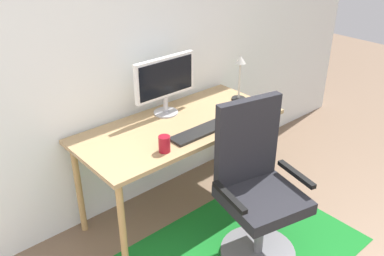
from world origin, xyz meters
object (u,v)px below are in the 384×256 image
computer_mouse (227,117)px  keyboard (199,132)px  coffee_cup (164,144)px  monitor (165,80)px  office_chair (256,197)px  desk (179,133)px  desk_lamp (240,73)px  cell_phone (238,110)px

computer_mouse → keyboard: bearing=-173.8°
coffee_cup → monitor: bearing=51.1°
keyboard → office_chair: office_chair is taller
desk → keyboard: bearing=-87.3°
monitor → office_chair: (0.05, -0.87, -0.55)m
desk_lamp → coffee_cup: bearing=-165.2°
monitor → office_chair: bearing=-87.0°
computer_mouse → cell_phone: bearing=14.3°
desk_lamp → computer_mouse: bearing=-150.1°
coffee_cup → computer_mouse: bearing=6.1°
desk → desk_lamp: (0.62, 0.02, 0.29)m
desk → monitor: 0.39m
keyboard → desk_lamp: size_ratio=1.20×
monitor → keyboard: bearing=-93.7°
desk → cell_phone: cell_phone is taller
office_chair → desk_lamp: bearing=64.7°
monitor → desk_lamp: size_ratio=1.40×
desk → computer_mouse: (0.31, -0.16, 0.09)m
keyboard → desk_lamp: 0.68m
monitor → coffee_cup: bearing=-128.9°
keyboard → computer_mouse: computer_mouse is taller
computer_mouse → desk_lamp: 0.41m
monitor → desk: bearing=-100.1°
keyboard → cell_phone: size_ratio=3.07×
monitor → keyboard: (-0.03, -0.39, -0.25)m
coffee_cup → desk_lamp: bearing=14.8°
desk → keyboard: keyboard is taller
monitor → desk_lamp: 0.62m
computer_mouse → office_chair: size_ratio=0.10×
coffee_cup → desk_lamp: (0.93, 0.25, 0.17)m
keyboard → desk_lamp: bearing=19.1°
cell_phone → desk: bearing=-175.1°
coffee_cup → desk_lamp: 0.98m
monitor → cell_phone: 0.59m
monitor → office_chair: size_ratio=0.47×
keyboard → desk_lamp: (0.61, 0.21, 0.21)m
monitor → coffee_cup: monitor is taller
cell_phone → computer_mouse: bearing=-145.8°
desk → coffee_cup: 0.40m
computer_mouse → cell_phone: computer_mouse is taller
cell_phone → desk_lamp: 0.30m
keyboard → cell_phone: (0.45, 0.07, -0.00)m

